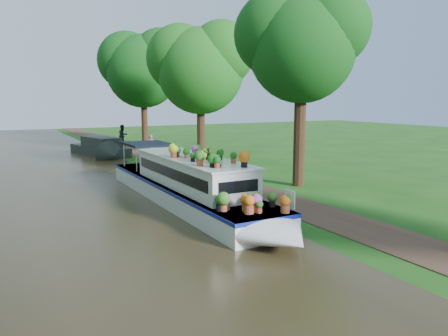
% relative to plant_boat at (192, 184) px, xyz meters
% --- Properties ---
extents(ground, '(100.00, 100.00, 0.00)m').
position_rel_plant_boat_xyz_m(ground, '(2.25, -1.75, -0.85)').
color(ground, '#174611').
rests_on(ground, ground).
extents(canal_water, '(10.00, 100.00, 0.02)m').
position_rel_plant_boat_xyz_m(canal_water, '(-3.75, -1.75, -0.84)').
color(canal_water, black).
rests_on(canal_water, ground).
extents(towpath, '(2.20, 100.00, 0.03)m').
position_rel_plant_boat_xyz_m(towpath, '(3.45, -1.75, -0.84)').
color(towpath, '#422B1E').
rests_on(towpath, ground).
extents(plant_boat, '(2.29, 13.52, 2.30)m').
position_rel_plant_boat_xyz_m(plant_boat, '(0.00, 0.00, 0.00)').
color(plant_boat, silver).
rests_on(plant_boat, canal_water).
extents(tree_near_overhang, '(5.52, 5.28, 8.99)m').
position_rel_plant_boat_xyz_m(tree_near_overhang, '(6.04, 1.31, 5.75)').
color(tree_near_overhang, black).
rests_on(tree_near_overhang, ground).
extents(tree_near_mid, '(6.90, 6.60, 9.40)m').
position_rel_plant_boat_xyz_m(tree_near_mid, '(6.73, 13.33, 5.58)').
color(tree_near_mid, black).
rests_on(tree_near_mid, ground).
extents(tree_near_far, '(7.59, 7.26, 10.30)m').
position_rel_plant_boat_xyz_m(tree_near_far, '(6.23, 24.34, 6.20)').
color(tree_near_far, black).
rests_on(tree_near_far, ground).
extents(second_boat, '(3.19, 7.15, 1.32)m').
position_rel_plant_boat_xyz_m(second_boat, '(0.50, 16.91, -0.31)').
color(second_boat, black).
rests_on(second_boat, canal_water).
extents(pedestrian_pink, '(0.64, 0.51, 1.52)m').
position_rel_plant_boat_xyz_m(pedestrian_pink, '(3.42, 14.41, -0.06)').
color(pedestrian_pink, '#C75283').
rests_on(pedestrian_pink, towpath).
extents(pedestrian_dark, '(1.08, 0.98, 1.82)m').
position_rel_plant_boat_xyz_m(pedestrian_dark, '(3.63, 22.25, 0.09)').
color(pedestrian_dark, black).
rests_on(pedestrian_dark, towpath).
extents(verge_plant, '(0.45, 0.41, 0.41)m').
position_rel_plant_boat_xyz_m(verge_plant, '(2.23, 1.60, -0.65)').
color(verge_plant, '#1C5E22').
rests_on(verge_plant, ground).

